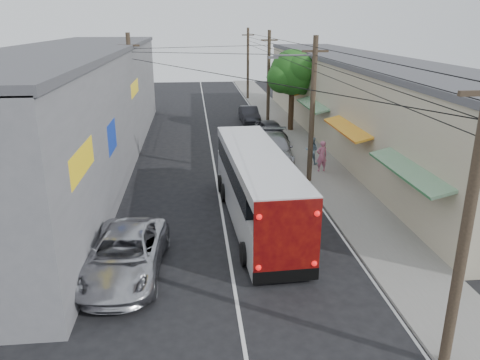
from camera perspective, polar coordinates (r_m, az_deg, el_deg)
The scene contains 13 objects.
ground at distance 14.54m, azimuth 0.18°, elevation -17.85°, with size 120.00×120.00×0.00m, color black.
sidewalk at distance 33.65m, azimuth 7.71°, elevation 3.79°, with size 3.00×80.00×0.12m, color slate.
building_right at distance 36.17m, azimuth 14.23°, elevation 9.45°, with size 7.09×40.00×6.25m.
building_left at distance 30.89m, azimuth -19.53°, elevation 8.37°, with size 7.20×36.00×7.25m.
utility_poles at distance 32.54m, azimuth 2.00°, elevation 10.76°, with size 11.80×45.28×8.00m.
street_tree at distance 38.69m, azimuth 6.50°, elevation 12.75°, with size 4.40×4.00×6.60m.
coach_bus at distance 20.91m, azimuth 2.02°, elevation -0.78°, with size 3.02×11.34×3.24m.
jeepney at distance 17.33m, azimuth -13.85°, elevation -8.87°, with size 2.63×5.70×1.58m, color #BCBCC3.
parked_suv at distance 30.16m, azimuth 4.02°, elevation 3.78°, with size 2.48×6.09×1.77m, color gray.
parked_car_mid at distance 35.82m, azimuth 3.75°, elevation 6.00°, with size 1.81×4.49×1.53m, color #27282C.
parked_car_far at distance 42.53m, azimuth 1.13°, elevation 7.99°, with size 1.48×4.25×1.40m, color black.
pedestrian_near at distance 28.33m, azimuth 9.94°, elevation 2.89°, with size 0.68×0.44×1.85m, color #C5688B.
pedestrian_far at distance 29.75m, azimuth 8.73°, elevation 3.58°, with size 0.84×0.65×1.72m, color #7D9EB6.
Camera 1 is at (-1.21, -11.60, 8.68)m, focal length 35.00 mm.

